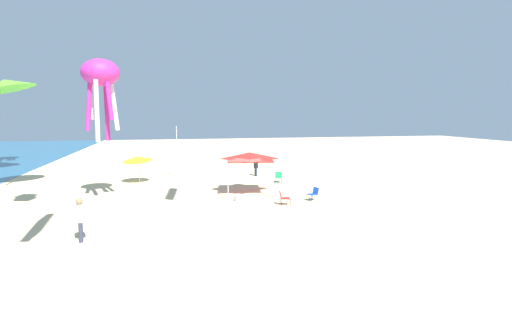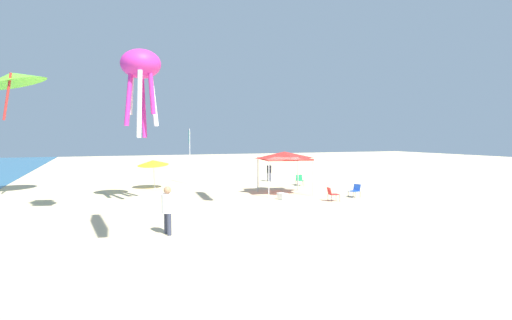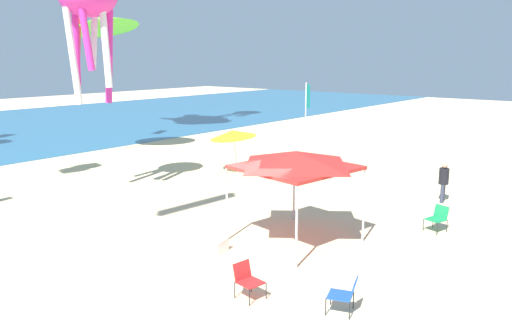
{
  "view_description": "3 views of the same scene",
  "coord_description": "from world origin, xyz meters",
  "px_view_note": "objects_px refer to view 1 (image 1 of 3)",
  "views": [
    {
      "loc": [
        -24.24,
        4.53,
        5.43
      ],
      "look_at": [
        0.28,
        -0.85,
        2.45
      ],
      "focal_mm": 27.75,
      "sensor_mm": 36.0,
      "label": 1
    },
    {
      "loc": [
        -22.44,
        10.85,
        3.83
      ],
      "look_at": [
        2.38,
        1.04,
        2.25
      ],
      "focal_mm": 28.46,
      "sensor_mm": 36.0,
      "label": 2
    },
    {
      "loc": [
        -10.69,
        -9.27,
        5.57
      ],
      "look_at": [
        2.36,
        1.31,
        2.18
      ],
      "focal_mm": 36.1,
      "sensor_mm": 36.0,
      "label": 3
    }
  ],
  "objects_px": {
    "folding_chair_right_of_tent": "(314,193)",
    "person_near_umbrella": "(80,216)",
    "cooler_box": "(238,198)",
    "kite_octopus_magenta": "(100,77)",
    "beach_umbrella": "(137,159)",
    "kite_delta_lime": "(5,85)",
    "folding_chair_left_of_tent": "(283,197)",
    "banner_flag": "(177,147)",
    "person_watching_sky": "(256,165)",
    "folding_chair_near_cooler": "(278,176)",
    "canopy_tent": "(250,156)"
  },
  "relations": [
    {
      "from": "canopy_tent",
      "to": "person_watching_sky",
      "type": "height_order",
      "value": "canopy_tent"
    },
    {
      "from": "cooler_box",
      "to": "folding_chair_right_of_tent",
      "type": "bearing_deg",
      "value": -100.27
    },
    {
      "from": "folding_chair_left_of_tent",
      "to": "banner_flag",
      "type": "height_order",
      "value": "banner_flag"
    },
    {
      "from": "beach_umbrella",
      "to": "banner_flag",
      "type": "xyz_separation_m",
      "value": [
        1.7,
        -3.07,
        0.73
      ]
    },
    {
      "from": "person_watching_sky",
      "to": "kite_octopus_magenta",
      "type": "bearing_deg",
      "value": 114.51
    },
    {
      "from": "beach_umbrella",
      "to": "person_watching_sky",
      "type": "bearing_deg",
      "value": -82.53
    },
    {
      "from": "folding_chair_near_cooler",
      "to": "kite_delta_lime",
      "type": "relative_size",
      "value": 0.21
    },
    {
      "from": "folding_chair_near_cooler",
      "to": "person_near_umbrella",
      "type": "bearing_deg",
      "value": -119.92
    },
    {
      "from": "folding_chair_right_of_tent",
      "to": "person_near_umbrella",
      "type": "xyz_separation_m",
      "value": [
        -5.38,
        12.51,
        0.63
      ]
    },
    {
      "from": "folding_chair_near_cooler",
      "to": "person_near_umbrella",
      "type": "height_order",
      "value": "person_near_umbrella"
    },
    {
      "from": "beach_umbrella",
      "to": "folding_chair_near_cooler",
      "type": "distance_m",
      "value": 11.12
    },
    {
      "from": "folding_chair_right_of_tent",
      "to": "banner_flag",
      "type": "bearing_deg",
      "value": -161.78
    },
    {
      "from": "folding_chair_near_cooler",
      "to": "kite_delta_lime",
      "type": "xyz_separation_m",
      "value": [
        1.19,
        19.35,
        6.92
      ]
    },
    {
      "from": "canopy_tent",
      "to": "person_watching_sky",
      "type": "distance_m",
      "value": 7.62
    },
    {
      "from": "kite_octopus_magenta",
      "to": "kite_delta_lime",
      "type": "relative_size",
      "value": 1.23
    },
    {
      "from": "canopy_tent",
      "to": "folding_chair_left_of_tent",
      "type": "distance_m",
      "value": 4.51
    },
    {
      "from": "person_near_umbrella",
      "to": "person_watching_sky",
      "type": "bearing_deg",
      "value": -45.82
    },
    {
      "from": "kite_delta_lime",
      "to": "kite_octopus_magenta",
      "type": "bearing_deg",
      "value": -125.99
    },
    {
      "from": "person_watching_sky",
      "to": "person_near_umbrella",
      "type": "bearing_deg",
      "value": 134.05
    },
    {
      "from": "folding_chair_near_cooler",
      "to": "cooler_box",
      "type": "relative_size",
      "value": 1.2
    },
    {
      "from": "banner_flag",
      "to": "folding_chair_left_of_tent",
      "type": "bearing_deg",
      "value": -152.41
    },
    {
      "from": "folding_chair_right_of_tent",
      "to": "kite_octopus_magenta",
      "type": "height_order",
      "value": "kite_octopus_magenta"
    },
    {
      "from": "folding_chair_left_of_tent",
      "to": "person_watching_sky",
      "type": "distance_m",
      "value": 11.01
    },
    {
      "from": "banner_flag",
      "to": "kite_delta_lime",
      "type": "bearing_deg",
      "value": 103.12
    },
    {
      "from": "folding_chair_near_cooler",
      "to": "person_watching_sky",
      "type": "xyz_separation_m",
      "value": [
        3.48,
        1.06,
        0.45
      ]
    },
    {
      "from": "folding_chair_right_of_tent",
      "to": "person_near_umbrella",
      "type": "relative_size",
      "value": 0.44
    },
    {
      "from": "folding_chair_near_cooler",
      "to": "person_watching_sky",
      "type": "relative_size",
      "value": 0.52
    },
    {
      "from": "kite_delta_lime",
      "to": "folding_chair_left_of_tent",
      "type": "bearing_deg",
      "value": -114.22
    },
    {
      "from": "folding_chair_near_cooler",
      "to": "kite_octopus_magenta",
      "type": "relative_size",
      "value": 0.17
    },
    {
      "from": "cooler_box",
      "to": "kite_delta_lime",
      "type": "bearing_deg",
      "value": 64.86
    },
    {
      "from": "folding_chair_left_of_tent",
      "to": "kite_delta_lime",
      "type": "relative_size",
      "value": 0.21
    },
    {
      "from": "kite_octopus_magenta",
      "to": "folding_chair_right_of_tent",
      "type": "bearing_deg",
      "value": 33.54
    },
    {
      "from": "beach_umbrella",
      "to": "kite_delta_lime",
      "type": "height_order",
      "value": "kite_delta_lime"
    },
    {
      "from": "folding_chair_near_cooler",
      "to": "kite_octopus_magenta",
      "type": "distance_m",
      "value": 14.81
    },
    {
      "from": "kite_delta_lime",
      "to": "folding_chair_near_cooler",
      "type": "bearing_deg",
      "value": -91.41
    },
    {
      "from": "folding_chair_near_cooler",
      "to": "person_watching_sky",
      "type": "bearing_deg",
      "value": 122.05
    },
    {
      "from": "canopy_tent",
      "to": "kite_octopus_magenta",
      "type": "xyz_separation_m",
      "value": [
        -0.69,
        9.17,
        5.04
      ]
    },
    {
      "from": "cooler_box",
      "to": "banner_flag",
      "type": "xyz_separation_m",
      "value": [
        9.79,
        3.49,
        2.43
      ]
    },
    {
      "from": "beach_umbrella",
      "to": "folding_chair_left_of_tent",
      "type": "bearing_deg",
      "value": -137.06
    },
    {
      "from": "banner_flag",
      "to": "kite_octopus_magenta",
      "type": "xyz_separation_m",
      "value": [
        -8.28,
        4.49,
        4.93
      ]
    },
    {
      "from": "person_near_umbrella",
      "to": "banner_flag",
      "type": "bearing_deg",
      "value": -25.75
    },
    {
      "from": "cooler_box",
      "to": "person_near_umbrella",
      "type": "distance_m",
      "value": 10.06
    },
    {
      "from": "folding_chair_right_of_tent",
      "to": "banner_flag",
      "type": "relative_size",
      "value": 0.19
    },
    {
      "from": "folding_chair_left_of_tent",
      "to": "kite_delta_lime",
      "type": "bearing_deg",
      "value": 72.23
    },
    {
      "from": "beach_umbrella",
      "to": "canopy_tent",
      "type": "bearing_deg",
      "value": -127.28
    },
    {
      "from": "folding_chair_left_of_tent",
      "to": "folding_chair_right_of_tent",
      "type": "distance_m",
      "value": 2.31
    },
    {
      "from": "person_near_umbrella",
      "to": "kite_octopus_magenta",
      "type": "height_order",
      "value": "kite_octopus_magenta"
    },
    {
      "from": "cooler_box",
      "to": "person_near_umbrella",
      "type": "relative_size",
      "value": 0.36
    },
    {
      "from": "folding_chair_left_of_tent",
      "to": "folding_chair_right_of_tent",
      "type": "height_order",
      "value": "same"
    },
    {
      "from": "folding_chair_left_of_tent",
      "to": "kite_delta_lime",
      "type": "distance_m",
      "value": 20.78
    }
  ]
}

